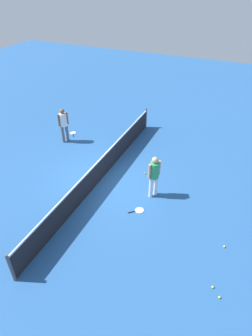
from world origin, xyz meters
The scene contains 10 objects.
ground_plane centered at (0.00, 0.00, 0.00)m, with size 40.00×40.00×0.00m, color #265693.
court_net centered at (0.00, 0.00, 0.50)m, with size 10.09×0.09×1.07m.
player_near_side centered at (-0.09, -2.24, 1.01)m, with size 0.48×0.47×1.70m.
player_far_side centered at (2.00, 3.03, 1.01)m, with size 0.49×0.46×1.70m.
tennis_racket_near_player centered at (-1.08, -2.07, 0.01)m, with size 0.52×0.55×0.03m.
tennis_racket_far_player centered at (2.82, 3.16, 0.01)m, with size 0.57×0.49×0.03m.
tennis_ball_near_player centered at (-3.24, -5.21, 0.03)m, with size 0.07×0.07×0.07m, color #C6E033.
tennis_ball_by_net centered at (1.06, -1.48, 0.03)m, with size 0.07×0.07×0.07m, color #C6E033.
tennis_ball_midcourt centered at (-3.02, -4.99, 0.03)m, with size 0.07×0.07×0.07m, color #C6E033.
tennis_ball_baseline centered at (-1.50, -5.07, 0.03)m, with size 0.07×0.07×0.07m, color #C6E033.
Camera 1 is at (-8.03, -4.70, 7.08)m, focal length 30.82 mm.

